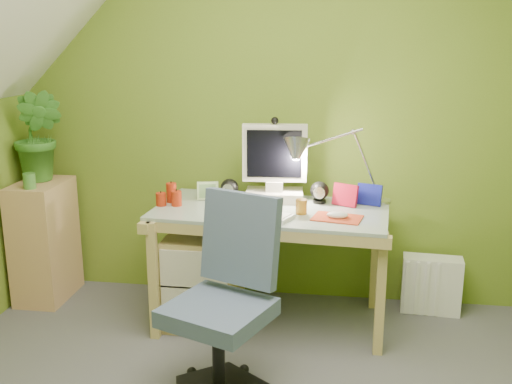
# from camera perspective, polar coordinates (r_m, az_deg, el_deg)

# --- Properties ---
(wall_back) EXTENTS (3.20, 0.01, 2.40)m
(wall_back) POSITION_cam_1_polar(r_m,az_deg,el_deg) (3.75, 1.33, 7.50)
(wall_back) COLOR olive
(wall_back) RESTS_ON floor
(desk) EXTENTS (1.37, 0.76, 0.71)m
(desk) POSITION_cam_1_polar(r_m,az_deg,el_deg) (3.55, 1.38, -7.08)
(desk) COLOR tan
(desk) RESTS_ON floor
(monitor) EXTENTS (0.36, 0.23, 0.48)m
(monitor) POSITION_cam_1_polar(r_m,az_deg,el_deg) (3.55, 1.79, 2.95)
(monitor) COLOR silver
(monitor) RESTS_ON desk
(speaker_left) EXTENTS (0.13, 0.13, 0.13)m
(speaker_left) POSITION_cam_1_polar(r_m,az_deg,el_deg) (3.61, -2.53, 0.29)
(speaker_left) COLOR black
(speaker_left) RESTS_ON desk
(speaker_right) EXTENTS (0.13, 0.13, 0.13)m
(speaker_right) POSITION_cam_1_polar(r_m,az_deg,el_deg) (3.55, 6.07, -0.01)
(speaker_right) COLOR black
(speaker_right) RESTS_ON desk
(keyboard) EXTENTS (0.47, 0.31, 0.02)m
(keyboard) POSITION_cam_1_polar(r_m,az_deg,el_deg) (3.30, -0.25, -2.01)
(keyboard) COLOR silver
(keyboard) RESTS_ON desk
(mousepad) EXTENTS (0.29, 0.23, 0.01)m
(mousepad) POSITION_cam_1_polar(r_m,az_deg,el_deg) (3.27, 7.75, -2.46)
(mousepad) COLOR #B7391C
(mousepad) RESTS_ON desk
(mouse) EXTENTS (0.13, 0.10, 0.04)m
(mouse) POSITION_cam_1_polar(r_m,az_deg,el_deg) (3.27, 7.76, -2.19)
(mouse) COLOR silver
(mouse) RESTS_ON mousepad
(amber_tumbler) EXTENTS (0.08, 0.08, 0.08)m
(amber_tumbler) POSITION_cam_1_polar(r_m,az_deg,el_deg) (3.33, 4.34, -1.40)
(amber_tumbler) COLOR #9B6616
(amber_tumbler) RESTS_ON desk
(candle_cluster) EXTENTS (0.16, 0.14, 0.12)m
(candle_cluster) POSITION_cam_1_polar(r_m,az_deg,el_deg) (3.54, -8.24, -0.23)
(candle_cluster) COLOR #A8270E
(candle_cluster) RESTS_ON desk
(photo_frame_red) EXTENTS (0.14, 0.09, 0.13)m
(photo_frame_red) POSITION_cam_1_polar(r_m,az_deg,el_deg) (3.51, 8.49, -0.28)
(photo_frame_red) COLOR #AF122A
(photo_frame_red) RESTS_ON desk
(photo_frame_blue) EXTENTS (0.14, 0.07, 0.12)m
(photo_frame_blue) POSITION_cam_1_polar(r_m,az_deg,el_deg) (3.55, 10.75, -0.24)
(photo_frame_blue) COLOR navy
(photo_frame_blue) RESTS_ON desk
(photo_frame_green) EXTENTS (0.13, 0.05, 0.11)m
(photo_frame_green) POSITION_cam_1_polar(r_m,az_deg,el_deg) (3.62, -4.62, 0.13)
(photo_frame_green) COLOR #BBDB96
(photo_frame_green) RESTS_ON desk
(desk_lamp) EXTENTS (0.63, 0.30, 0.65)m
(desk_lamp) POSITION_cam_1_polar(r_m,az_deg,el_deg) (3.51, 9.14, 4.08)
(desk_lamp) COLOR silver
(desk_lamp) RESTS_ON desk
(side_ledge) EXTENTS (0.29, 0.44, 0.77)m
(side_ledge) POSITION_cam_1_polar(r_m,az_deg,el_deg) (4.10, -19.48, -4.40)
(side_ledge) COLOR tan
(side_ledge) RESTS_ON floor
(potted_plant) EXTENTS (0.35, 0.30, 0.58)m
(potted_plant) POSITION_cam_1_polar(r_m,az_deg,el_deg) (3.99, -19.97, 5.06)
(potted_plant) COLOR #387727
(potted_plant) RESTS_ON side_ledge
(green_cup) EXTENTS (0.08, 0.08, 0.09)m
(green_cup) POSITION_cam_1_polar(r_m,az_deg,el_deg) (3.85, -20.77, 0.99)
(green_cup) COLOR #498638
(green_cup) RESTS_ON side_ledge
(task_chair) EXTENTS (0.64, 0.64, 0.89)m
(task_chair) POSITION_cam_1_polar(r_m,az_deg,el_deg) (2.80, -3.66, -11.22)
(task_chair) COLOR #455572
(task_chair) RESTS_ON floor
(radiator) EXTENTS (0.36, 0.17, 0.35)m
(radiator) POSITION_cam_1_polar(r_m,az_deg,el_deg) (3.89, 16.35, -8.46)
(radiator) COLOR white
(radiator) RESTS_ON floor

